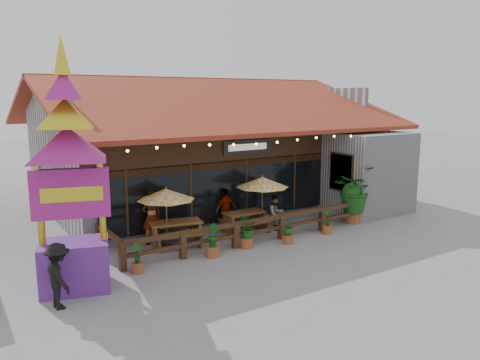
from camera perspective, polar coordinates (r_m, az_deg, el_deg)
ground at (r=18.13m, az=5.33°, el=-6.48°), size 100.00×100.00×0.00m
restaurant_building at (r=23.25m, az=-4.15°, el=2.79°), size 15.50×14.73×6.09m
patio_railing at (r=16.50m, az=-0.27°, el=-5.90°), size 10.00×2.60×0.92m
umbrella_left at (r=16.23m, az=-9.00°, el=-1.77°), size 2.47×2.47×2.13m
umbrella_right at (r=18.06m, az=2.74°, el=-0.29°), size 2.50×2.50×2.19m
picnic_table_left at (r=16.68m, az=-7.80°, el=-5.94°), size 2.07×1.88×0.86m
picnic_table_right at (r=18.13m, az=0.55°, el=-4.68°), size 1.65×1.43×0.79m
thai_sign_tower at (r=12.92m, az=-20.26°, el=3.43°), size 3.31×3.31×7.20m
tropical_plant at (r=19.79m, az=13.72°, el=-1.22°), size 2.24×2.15×2.40m
diner_a at (r=16.85m, az=-10.71°, el=-4.47°), size 0.72×0.48×1.95m
diner_b at (r=18.11m, az=4.39°, el=-4.10°), size 0.72×0.57×1.45m
diner_c at (r=18.40m, az=-1.75°, el=-3.56°), size 1.01×0.55×1.63m
pedestrian at (r=12.54m, az=-21.27°, el=-10.85°), size 0.76×1.15×1.67m
planter_a at (r=14.39m, az=-12.42°, el=-9.53°), size 0.38×0.38×0.93m
planter_b at (r=15.39m, az=-3.40°, el=-7.57°), size 0.45×0.49×1.10m
planter_c at (r=16.23m, az=0.81°, el=-6.22°), size 0.86×0.86×1.07m
planter_d at (r=16.79m, az=5.87°, el=-6.18°), size 0.50×0.50×0.98m
planter_e at (r=18.20m, az=10.62°, el=-5.23°), size 0.39×0.39×0.96m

